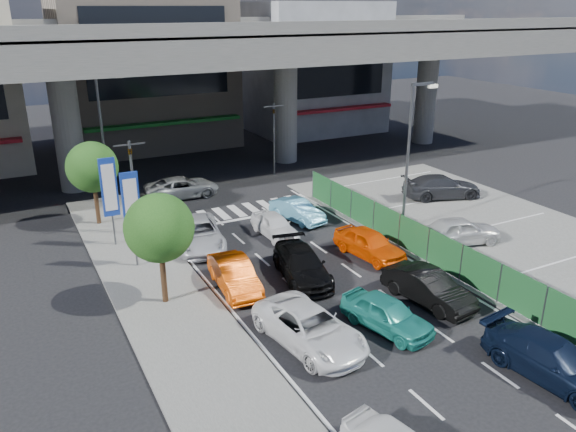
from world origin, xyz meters
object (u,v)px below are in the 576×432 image
tree_far (92,167)px  sedan_white_front_mid (275,225)px  parked_sedan_dgrey (442,187)px  kei_truck_front_right (297,211)px  signboard_near (132,207)px  tree_near (159,228)px  taxi_orange_left (234,275)px  sedan_black_mid (302,265)px  taxi_orange_right (369,243)px  taxi_teal_mid (387,314)px  wagon_silver_front_left (198,234)px  signboard_far (109,190)px  traffic_light_left (131,165)px  sedan_white_mid_left (310,328)px  street_lamp_right (411,145)px  hatch_black_mid_right (428,287)px  street_lamp_left (105,128)px  traffic_cone (432,233)px  traffic_light_right (274,121)px  minivan_navy_back (552,360)px  crossing_wagon_silver (182,187)px  parked_sedan_white (460,230)px

tree_far → sedan_white_front_mid: tree_far is taller
tree_far → parked_sedan_dgrey: 21.25m
kei_truck_front_right → signboard_near: bearing=177.9°
tree_near → taxi_orange_left: (3.06, -0.15, -2.72)m
sedan_black_mid → taxi_orange_right: taxi_orange_right is taller
taxi_teal_mid → wagon_silver_front_left: size_ratio=0.77×
signboard_far → traffic_light_left: bearing=35.7°
tree_far → sedan_white_mid_left: tree_far is taller
street_lamp_right → kei_truck_front_right: 7.39m
hatch_black_mid_right → street_lamp_right: bearing=49.7°
street_lamp_left → wagon_silver_front_left: (2.55, -8.94, -4.08)m
sedan_white_mid_left → traffic_cone: size_ratio=7.33×
wagon_silver_front_left → traffic_cone: (11.23, -4.97, -0.29)m
signboard_far → parked_sedan_dgrey: signboard_far is taller
traffic_light_right → taxi_orange_left: traffic_light_right is taller
hatch_black_mid_right → sedan_white_front_mid: (-2.43, 9.47, -0.08)m
minivan_navy_back → traffic_cone: size_ratio=7.05×
street_lamp_right → taxi_teal_mid: street_lamp_right is taller
sedan_white_mid_left → crossing_wagon_silver: sedan_white_mid_left is taller
tree_near → sedan_white_front_mid: (7.31, 4.48, -2.77)m
minivan_navy_back → taxi_orange_left: minivan_navy_back is taller
parked_sedan_white → traffic_light_right: bearing=24.1°
taxi_teal_mid → parked_sedan_white: 9.62m
tree_far → sedan_black_mid: (6.96, -11.11, -2.71)m
crossing_wagon_silver → parked_sedan_white: bearing=-142.6°
traffic_light_left → taxi_orange_left: 9.07m
signboard_far → sedan_white_mid_left: (4.44, -12.38, -2.38)m
traffic_light_right → sedan_black_mid: 17.16m
tree_near → kei_truck_front_right: tree_near is taller
taxi_orange_left → crossing_wagon_silver: bearing=87.0°
traffic_light_left → crossing_wagon_silver: size_ratio=1.10×
taxi_teal_mid → traffic_cone: (7.50, 5.95, -0.26)m
sedan_black_mid → kei_truck_front_right: 7.31m
taxi_orange_right → kei_truck_front_right: size_ratio=1.09×
traffic_light_right → tree_near: size_ratio=1.08×
traffic_light_right → hatch_black_mid_right: size_ratio=1.24×
taxi_orange_left → crossing_wagon_silver: 13.37m
street_lamp_right → taxi_teal_mid: bearing=-132.6°
traffic_light_left → street_lamp_right: (13.37, -6.00, 0.83)m
traffic_light_left → minivan_navy_back: size_ratio=1.09×
crossing_wagon_silver → parked_sedan_dgrey: bearing=-117.4°
hatch_black_mid_right → sedan_black_mid: hatch_black_mid_right is taller
traffic_light_right → tree_near: traffic_light_right is taller
tree_near → parked_sedan_dgrey: size_ratio=0.96×
traffic_light_right → signboard_far: traffic_light_right is taller
crossing_wagon_silver → wagon_silver_front_left: bearing=169.3°
traffic_light_right → crossing_wagon_silver: 8.48m
traffic_light_left → crossing_wagon_silver: 7.32m
traffic_light_left → minivan_navy_back: (9.17, -18.85, -3.25)m
sedan_white_mid_left → hatch_black_mid_right: (5.89, 0.40, 0.00)m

